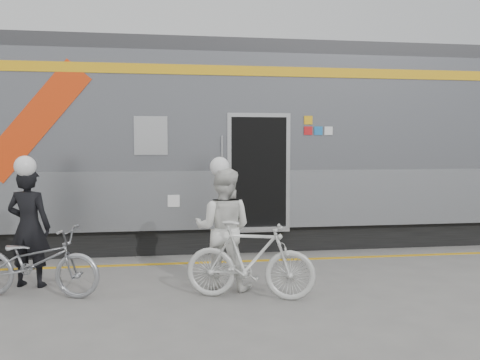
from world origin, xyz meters
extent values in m
plane|color=slate|center=(0.00, 0.00, 0.00)|extent=(90.00, 90.00, 0.00)
cube|color=black|center=(-1.13, 4.20, 0.25)|extent=(24.00, 2.70, 0.50)
cube|color=#9EA0A5|center=(-1.13, 4.20, 1.05)|extent=(24.00, 3.00, 1.10)
cube|color=slate|center=(-1.13, 4.20, 2.70)|extent=(24.00, 3.00, 2.20)
cube|color=#38383A|center=(-1.13, 4.20, 3.95)|extent=(24.00, 2.64, 0.30)
cube|color=gold|center=(-1.13, 2.69, 3.45)|extent=(24.00, 0.02, 0.18)
cube|color=red|center=(-2.93, 2.69, 2.50)|extent=(1.96, 0.01, 2.19)
cube|color=black|center=(-0.93, 2.69, 2.25)|extent=(0.55, 0.02, 0.65)
cube|color=black|center=(1.07, 2.90, 1.55)|extent=(1.05, 0.45, 2.10)
cube|color=silver|center=(1.07, 2.69, 1.55)|extent=(1.20, 0.02, 2.25)
cylinder|color=silver|center=(0.37, 2.67, 1.55)|extent=(0.04, 0.04, 1.40)
cube|color=silver|center=(1.07, 2.65, 0.52)|extent=(1.05, 0.25, 0.06)
cube|color=gold|center=(2.02, 2.69, 2.55)|extent=(0.16, 0.01, 0.16)
cube|color=red|center=(2.02, 2.69, 2.35)|extent=(0.16, 0.01, 0.16)
cube|color=#1B6CB5|center=(2.22, 2.69, 2.35)|extent=(0.16, 0.01, 0.16)
cube|color=silver|center=(2.42, 2.69, 2.35)|extent=(0.16, 0.01, 0.16)
cube|color=silver|center=(-0.53, 2.69, 1.05)|extent=(0.22, 0.01, 0.22)
cube|color=gold|center=(0.00, 2.15, 0.00)|extent=(24.00, 0.12, 0.01)
imported|color=black|center=(-2.67, 1.04, 0.88)|extent=(0.72, 0.56, 1.76)
imported|color=#9A9CA1|center=(-2.47, 0.49, 0.48)|extent=(1.94, 1.07, 0.97)
imported|color=white|center=(0.14, 0.51, 0.88)|extent=(1.02, 0.90, 1.75)
imported|color=beige|center=(0.44, -0.04, 0.53)|extent=(1.83, 1.03, 1.06)
sphere|color=white|center=(-2.67, 1.04, 1.91)|extent=(0.30, 0.30, 0.30)
sphere|color=white|center=(0.14, 0.51, 1.89)|extent=(0.28, 0.28, 0.28)
camera|label=1|loc=(-0.71, -6.69, 2.09)|focal=38.00mm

